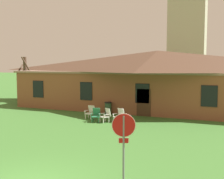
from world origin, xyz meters
TOP-DOWN VIEW (x-y plane):
  - brick_building at (0.00, 18.47)m, footprint 25.14×10.40m
  - dome_tower at (0.79, 33.02)m, footprint 5.18×5.18m
  - stop_sign at (2.75, 1.63)m, footprint 0.76×0.30m
  - lawn_chair_by_porch at (-3.25, 11.08)m, footprint 0.67×0.70m
  - lawn_chair_near_door at (-2.35, 10.16)m, footprint 0.74×0.79m
  - lawn_chair_left_end at (-1.69, 10.33)m, footprint 0.85×0.87m
  - lawn_chair_middle at (-0.81, 10.65)m, footprint 0.75×0.81m
  - bare_tree_beside_building at (-13.85, 16.69)m, footprint 1.40×1.41m
  - trash_bin at (-2.74, 13.17)m, footprint 0.56×0.56m

SIDE VIEW (x-z plane):
  - trash_bin at x=-2.74m, z-range 0.01..0.99m
  - lawn_chair_by_porch at x=-3.25m, z-range 0.02..0.98m
  - lawn_chair_near_door at x=-2.35m, z-range 0.02..0.98m
  - lawn_chair_left_end at x=-1.69m, z-range 0.02..0.98m
  - lawn_chair_middle at x=-0.81m, z-range 0.02..0.98m
  - stop_sign at x=2.75m, z-range 0.48..2.82m
  - bare_tree_beside_building at x=-13.85m, z-range 0.18..4.97m
  - brick_building at x=0.00m, z-range 0.05..5.29m
  - dome_tower at x=0.79m, z-range -0.82..18.46m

